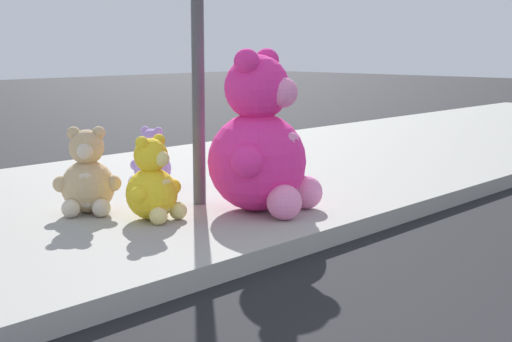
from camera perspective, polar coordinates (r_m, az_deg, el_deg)
name	(u,v)px	position (r m, az deg, el deg)	size (l,w,h in m)	color
sidewalk	(50,217)	(6.67, -15.34, -3.40)	(28.00, 4.40, 0.15)	#9E9B93
sign_pole	(197,7)	(6.49, -4.48, 12.34)	(0.56, 0.11, 3.20)	#4C4C51
plush_pink_large	(261,147)	(6.24, 0.42, 1.84)	(1.01, 0.96, 1.35)	#F22D93
plush_tan	(87,179)	(6.35, -12.68, -0.58)	(0.51, 0.52, 0.72)	tan
plush_yellow	(153,186)	(6.02, -7.80, -1.15)	(0.52, 0.47, 0.68)	yellow
plush_lavender	(151,163)	(7.39, -7.97, 0.59)	(0.41, 0.46, 0.60)	#B28CD8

